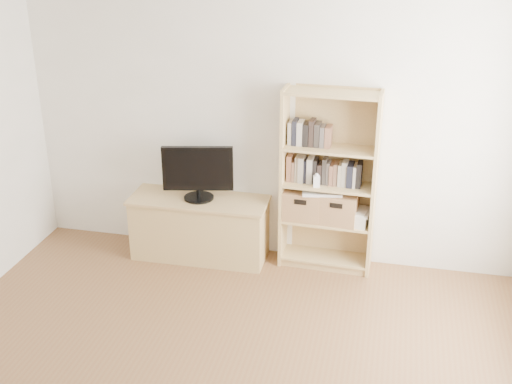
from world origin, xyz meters
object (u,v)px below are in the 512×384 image
(baby_monitor, at_px, (316,181))
(basket_left, at_px, (303,204))
(bookshelf, at_px, (328,182))
(television, at_px, (198,173))
(laptop, at_px, (322,191))
(tv_stand, at_px, (200,228))
(basket_right, at_px, (339,207))

(baby_monitor, relative_size, basket_left, 0.32)
(bookshelf, bearing_deg, television, -173.83)
(bookshelf, bearing_deg, laptop, -166.16)
(laptop, bearing_deg, tv_stand, 174.82)
(basket_left, bearing_deg, laptop, -3.27)
(bookshelf, height_order, baby_monitor, bookshelf)
(tv_stand, xyz_separation_m, baby_monitor, (1.07, -0.00, 0.58))
(tv_stand, height_order, television, television)
(tv_stand, relative_size, baby_monitor, 11.80)
(basket_right, xyz_separation_m, laptop, (-0.15, -0.00, 0.15))
(television, height_order, baby_monitor, television)
(basket_right, bearing_deg, baby_monitor, -153.33)
(bookshelf, bearing_deg, baby_monitor, -135.00)
(bookshelf, distance_m, baby_monitor, 0.13)
(basket_left, xyz_separation_m, laptop, (0.17, -0.01, 0.15))
(basket_left, xyz_separation_m, basket_right, (0.32, -0.01, 0.00))
(bookshelf, xyz_separation_m, basket_right, (0.10, -0.01, -0.23))
(baby_monitor, bearing_deg, tv_stand, 165.62)
(bookshelf, relative_size, laptop, 4.80)
(baby_monitor, height_order, laptop, baby_monitor)
(television, xyz_separation_m, baby_monitor, (1.07, -0.00, 0.02))
(television, bearing_deg, laptop, -8.55)
(tv_stand, bearing_deg, baby_monitor, -0.89)
(tv_stand, xyz_separation_m, basket_left, (0.95, 0.09, 0.31))
(tv_stand, relative_size, television, 1.94)
(television, bearing_deg, bookshelf, -8.18)
(bookshelf, xyz_separation_m, baby_monitor, (-0.10, -0.09, 0.03))
(laptop, bearing_deg, basket_left, 166.24)
(basket_right, height_order, laptop, laptop)
(tv_stand, xyz_separation_m, bookshelf, (1.17, 0.08, 0.54))
(basket_right, relative_size, laptop, 0.96)
(basket_right, bearing_deg, laptop, -174.61)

